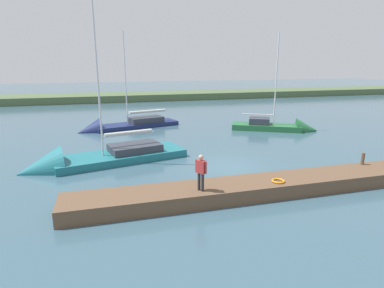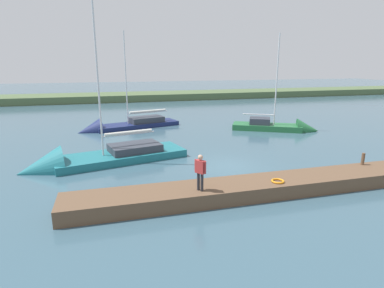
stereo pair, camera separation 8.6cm
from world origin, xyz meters
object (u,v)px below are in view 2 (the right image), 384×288
Objects in this scene: mooring_post_near at (363,159)px; person_on_dock at (200,170)px; life_ring_buoy at (278,181)px; sailboat_near_dock at (89,163)px; sailboat_behind_pier at (282,128)px; sailboat_mid_channel at (121,128)px.

person_on_dock is (10.44, 1.21, 0.67)m from mooring_post_near.
life_ring_buoy is 12.36m from sailboat_near_dock.
person_on_dock reaches higher than mooring_post_near.
mooring_post_near is at bearing -73.00° from sailboat_behind_pier.
life_ring_buoy is 0.06× the size of sailboat_behind_pier.
person_on_dock is at bearing 82.23° from sailboat_mid_channel.
life_ring_buoy is 0.37× the size of person_on_dock.
sailboat_behind_pier is (-15.59, 5.14, 0.09)m from sailboat_mid_channel.
sailboat_near_dock is at bearing -132.64° from sailboat_behind_pier.
sailboat_near_dock reaches higher than life_ring_buoy.
person_on_dock is at bearing 110.87° from sailboat_near_dock.
sailboat_near_dock is at bearing -39.69° from life_ring_buoy.
sailboat_mid_channel is at bearing -170.38° from sailboat_behind_pier.
life_ring_buoy is at bearing 10.74° from mooring_post_near.
sailboat_mid_channel is 1.05× the size of sailboat_behind_pier.
sailboat_near_dock is (15.82, -6.69, -0.98)m from mooring_post_near.
person_on_dock is (-5.37, 7.90, 1.66)m from sailboat_near_dock.
sailboat_mid_channel reaches higher than person_on_dock.
sailboat_near_dock is (9.50, -7.88, -0.68)m from life_ring_buoy.
mooring_post_near is at bearing -169.26° from life_ring_buoy.
sailboat_mid_channel is at bearing -70.95° from life_ring_buoy.
mooring_post_near is 13.45m from sailboat_behind_pier.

